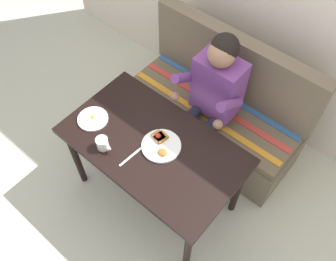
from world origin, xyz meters
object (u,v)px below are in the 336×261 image
coffee_mug (103,143)px  person (212,93)px  plate_eggs (93,119)px  table (154,151)px  knife (131,156)px  plate_breakfast (161,144)px  couch (216,112)px

coffee_mug → person: bearing=71.9°
person → plate_eggs: (-0.48, -0.71, -0.00)m
coffee_mug → table: bearing=44.7°
coffee_mug → knife: 0.20m
knife → plate_breakfast: bearing=68.4°
table → plate_eggs: plate_eggs is taller
coffee_mug → knife: coffee_mug is taller
table → couch: couch is taller
plate_breakfast → knife: bearing=-115.7°
plate_breakfast → person: bearing=90.7°
plate_eggs → coffee_mug: 0.25m
table → person: (0.04, 0.59, 0.09)m
person → plate_eggs: 0.86m
person → plate_breakfast: (0.01, -0.56, 0.00)m
coffee_mug → knife: bearing=19.6°
couch → plate_eggs: size_ratio=6.89×
plate_eggs → coffee_mug: size_ratio=1.77×
table → person: person is taller
plate_breakfast → knife: plate_breakfast is taller
plate_eggs → table: bearing=14.7°
plate_breakfast → plate_eggs: plate_breakfast is taller
plate_breakfast → coffee_mug: 0.37m
table → person: bearing=86.2°
table → knife: knife is taller
table → person: size_ratio=0.99×
table → plate_breakfast: bearing=28.2°
plate_eggs → knife: bearing=-6.1°
plate_breakfast → plate_eggs: bearing=-164.0°
knife → person: bearing=87.9°
plate_eggs → knife: plate_eggs is taller
table → plate_eggs: bearing=-165.3°
plate_breakfast → couch: bearing=93.6°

